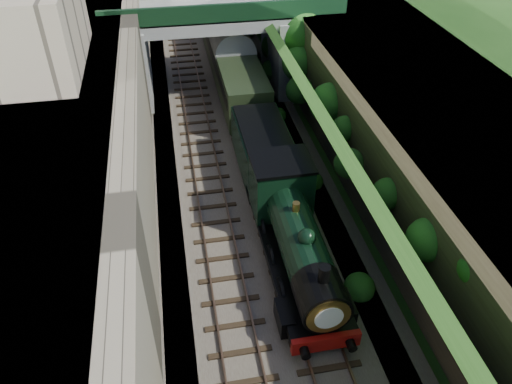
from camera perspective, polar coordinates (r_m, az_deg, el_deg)
The scene contains 14 objects.
ground at distance 20.40m, azimuth 4.40°, elevation -18.93°, with size 160.00×160.00×0.00m, color #1E4714.
trackbed at distance 35.25m, azimuth -3.61°, elevation 8.89°, with size 10.00×90.00×0.20m, color #473F38.
retaining_wall at distance 33.63m, azimuth -13.40°, elevation 12.94°, with size 1.00×90.00×7.00m, color #756B56.
street_plateau_left at distance 34.02m, azimuth -19.38°, elevation 12.11°, with size 6.00×90.00×7.00m, color #262628.
street_plateau_right at distance 36.15m, azimuth 11.77°, elevation 14.27°, with size 8.00×90.00×6.25m, color #262628.
embankment_slope at distance 33.26m, azimuth 5.46°, elevation 12.16°, with size 4.31×90.00×6.36m.
track_left at distance 35.04m, azimuth -6.90°, elevation 8.77°, with size 2.50×90.00×0.20m.
track_right at distance 35.32m, azimuth -1.66°, elevation 9.29°, with size 2.50×90.00×0.20m.
road_bridge at distance 37.33m, azimuth -3.21°, elevation 17.30°, with size 16.00×6.40×7.25m.
building_near at distance 26.68m, azimuth -24.14°, elevation 17.10°, with size 4.00×8.00×4.00m, color gray.
tree at distance 36.22m, azimuth 5.41°, elevation 17.52°, with size 3.60×3.80×6.60m.
locomotive at distance 22.30m, azimuth 4.50°, elevation -5.13°, with size 3.10×10.22×3.83m.
tender at distance 28.14m, azimuth 0.80°, elevation 4.49°, with size 2.70×6.00×3.05m.
coach_front at distance 38.98m, azimuth -2.93°, elevation 15.01°, with size 2.90×18.00×3.70m.
Camera 1 is at (-3.51, -10.75, 16.97)m, focal length 35.00 mm.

